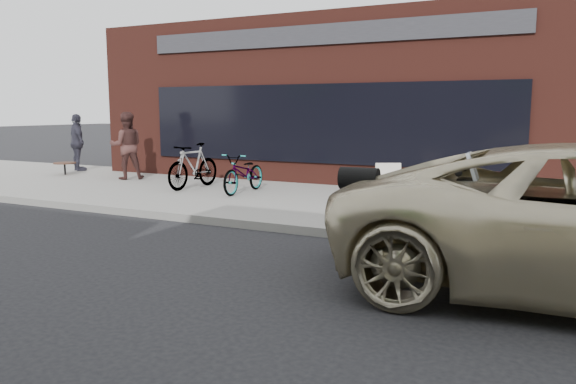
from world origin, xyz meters
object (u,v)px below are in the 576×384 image
(sandwich_sign, at_px, (388,183))
(cafe_table, at_px, (65,163))
(bicycle_rear, at_px, (193,166))
(motorcycle, at_px, (404,214))
(cafe_patron_right, at_px, (77,142))
(bicycle_front, at_px, (244,173))
(cafe_patron_left, at_px, (127,146))

(sandwich_sign, distance_m, cafe_table, 10.03)
(bicycle_rear, distance_m, sandwich_sign, 4.89)
(motorcycle, height_order, cafe_patron_right, cafe_patron_right)
(cafe_table, bearing_deg, bicycle_front, -6.52)
(bicycle_rear, height_order, sandwich_sign, bicycle_rear)
(cafe_table, height_order, cafe_patron_right, cafe_patron_right)
(cafe_table, bearing_deg, bicycle_rear, -7.43)
(bicycle_rear, relative_size, cafe_patron_left, 0.99)
(sandwich_sign, height_order, cafe_patron_right, cafe_patron_right)
(motorcycle, xyz_separation_m, sandwich_sign, (-1.34, 3.75, -0.09))
(bicycle_rear, distance_m, cafe_patron_right, 5.87)
(bicycle_front, distance_m, cafe_patron_left, 4.31)
(bicycle_front, xyz_separation_m, bicycle_rear, (-1.50, 0.09, 0.09))
(sandwich_sign, bearing_deg, bicycle_rear, 150.65)
(cafe_patron_left, bearing_deg, bicycle_front, 125.79)
(motorcycle, height_order, bicycle_front, motorcycle)
(motorcycle, distance_m, cafe_patron_left, 10.00)
(bicycle_front, relative_size, sandwich_sign, 2.11)
(bicycle_rear, bearing_deg, sandwich_sign, 3.54)
(bicycle_front, bearing_deg, bicycle_rear, 175.41)
(cafe_patron_right, bearing_deg, motorcycle, -177.04)
(sandwich_sign, height_order, cafe_table, sandwich_sign)
(bicycle_front, bearing_deg, motorcycle, -39.35)
(motorcycle, xyz_separation_m, cafe_table, (-11.34, 4.47, -0.17))
(bicycle_front, bearing_deg, cafe_patron_left, 168.51)
(motorcycle, height_order, cafe_patron_left, cafe_patron_left)
(sandwich_sign, relative_size, cafe_table, 1.30)
(bicycle_front, distance_m, cafe_table, 6.66)
(bicycle_front, relative_size, cafe_patron_right, 0.98)
(cafe_patron_left, bearing_deg, motorcycle, 109.48)
(cafe_table, xyz_separation_m, cafe_patron_left, (2.41, 0.01, 0.59))
(motorcycle, relative_size, bicycle_front, 1.38)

